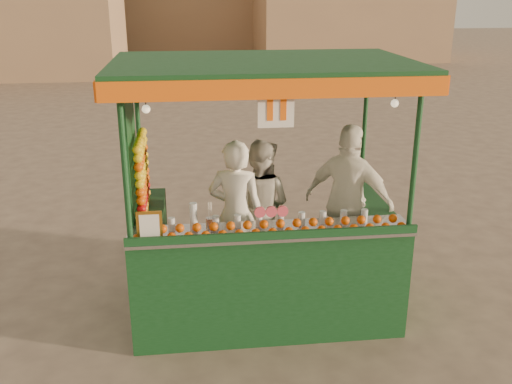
{
  "coord_description": "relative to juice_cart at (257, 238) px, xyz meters",
  "views": [
    {
      "loc": [
        -1.16,
        -6.04,
        3.47
      ],
      "look_at": [
        -0.48,
        -0.22,
        1.38
      ],
      "focal_mm": 40.4,
      "sensor_mm": 36.0,
      "label": 1
    }
  ],
  "objects": [
    {
      "name": "vendor_left",
      "position": [
        -0.22,
        0.08,
        0.25
      ],
      "size": [
        0.69,
        0.55,
        1.66
      ],
      "rotation": [
        0.0,
        0.0,
        2.87
      ],
      "color": "white",
      "rests_on": "ground"
    },
    {
      "name": "vendor_right",
      "position": [
        1.06,
        0.19,
        0.3
      ],
      "size": [
        1.09,
        0.94,
        1.76
      ],
      "rotation": [
        0.0,
        0.0,
        2.53
      ],
      "color": "white",
      "rests_on": "ground"
    },
    {
      "name": "juice_cart",
      "position": [
        0.0,
        0.0,
        0.0
      ],
      "size": [
        3.06,
        1.98,
        2.78
      ],
      "color": "#0E3616",
      "rests_on": "ground"
    },
    {
      "name": "ground",
      "position": [
        0.49,
        0.36,
        -0.9
      ],
      "size": [
        90.0,
        90.0,
        0.0
      ],
      "primitive_type": "plane",
      "color": "brown",
      "rests_on": "ground"
    },
    {
      "name": "building_right",
      "position": [
        7.49,
        24.36,
        1.6
      ],
      "size": [
        9.0,
        6.0,
        5.0
      ],
      "primitive_type": "cube",
      "color": "#947454",
      "rests_on": "ground"
    },
    {
      "name": "vendor_middle",
      "position": [
        0.09,
        0.48,
        0.2
      ],
      "size": [
        0.95,
        0.91,
        1.55
      ],
      "rotation": [
        0.0,
        0.0,
        2.55
      ],
      "color": "beige",
      "rests_on": "ground"
    }
  ]
}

